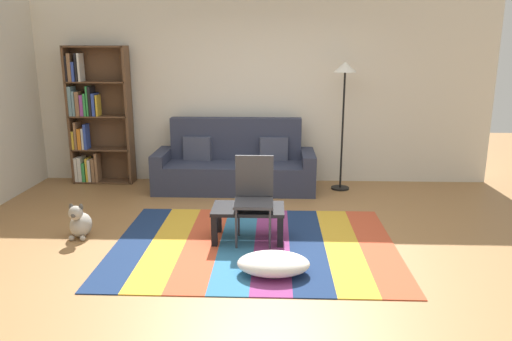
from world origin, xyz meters
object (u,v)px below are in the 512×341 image
couch (235,166)px  bookshelf (93,119)px  pouf (273,264)px  standing_lamp (345,84)px  coffee_table (248,213)px  folding_chair (254,192)px  dog (80,223)px  tv_remote (241,205)px

couch → bookshelf: size_ratio=1.12×
pouf → standing_lamp: bearing=71.1°
bookshelf → coffee_table: bookshelf is taller
folding_chair → pouf: bearing=-42.8°
couch → dog: bearing=-128.2°
bookshelf → pouf: 4.15m
pouf → tv_remote: 0.96m
coffee_table → tv_remote: (-0.08, 0.04, 0.07)m
couch → folding_chair: 1.98m
bookshelf → dog: bearing=-74.7°
standing_lamp → tv_remote: (-1.30, -1.94, -1.13)m
pouf → dog: size_ratio=1.65×
couch → standing_lamp: size_ratio=1.25×
bookshelf → standing_lamp: bookshelf is taller
bookshelf → coffee_table: size_ratio=2.67×
pouf → folding_chair: size_ratio=0.73×
couch → bookshelf: bearing=172.4°
couch → standing_lamp: (1.52, 0.04, 1.17)m
couch → dog: 2.47m
coffee_table → bookshelf: bearing=137.4°
coffee_table → folding_chair: size_ratio=0.84×
bookshelf → folding_chair: size_ratio=2.24×
dog → tv_remote: bearing=1.1°
standing_lamp → tv_remote: 2.60m
bookshelf → couch: bearing=-7.6°
couch → bookshelf: (-2.13, 0.28, 0.63)m
bookshelf → dog: (0.61, -2.22, -0.80)m
bookshelf → pouf: bookshelf is taller
coffee_table → tv_remote: size_ratio=5.03×
standing_lamp → pouf: bearing=-108.9°
coffee_table → standing_lamp: (1.23, 1.99, 1.20)m
couch → coffee_table: couch is taller
dog → standing_lamp: 3.87m
pouf → dog: dog is taller
coffee_table → standing_lamp: bearing=58.3°
folding_chair → standing_lamp: bearing=92.4°
couch → dog: size_ratio=5.69×
pouf → folding_chair: bearing=104.4°
tv_remote → bookshelf: bearing=137.4°
coffee_table → tv_remote: 0.12m
pouf → tv_remote: size_ratio=4.38×
tv_remote → coffee_table: bearing=-29.9°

